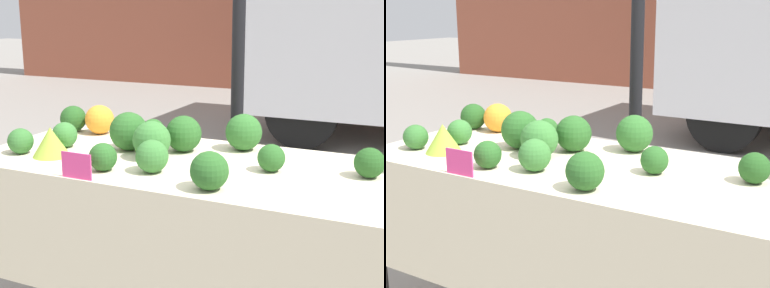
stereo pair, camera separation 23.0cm
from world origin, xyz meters
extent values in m
cylinder|color=black|center=(-0.04, 0.68, 1.16)|extent=(0.07, 0.07, 2.31)
cylinder|color=black|center=(-0.41, 3.86, 0.41)|extent=(0.81, 0.22, 0.81)
cylinder|color=black|center=(-0.41, 5.75, 0.41)|extent=(0.81, 0.22, 0.81)
cube|color=beige|center=(0.00, 0.00, 0.88)|extent=(1.94, 0.83, 0.03)
cube|color=beige|center=(0.00, -0.41, 0.62)|extent=(1.94, 0.01, 0.49)
cylinder|color=black|center=(-0.91, 0.36, 0.43)|extent=(0.05, 0.05, 0.87)
sphere|color=orange|center=(-0.67, 0.28, 0.97)|extent=(0.15, 0.15, 0.15)
cone|color=#93B238|center=(-0.61, -0.18, 0.96)|extent=(0.17, 0.17, 0.13)
sphere|color=#336B2D|center=(-0.77, -0.20, 0.96)|extent=(0.12, 0.12, 0.12)
sphere|color=#285B23|center=(-0.33, 0.25, 0.95)|extent=(0.12, 0.12, 0.12)
sphere|color=#387533|center=(-0.18, -0.03, 0.98)|extent=(0.17, 0.17, 0.17)
sphere|color=#285B23|center=(-0.28, -0.27, 0.96)|extent=(0.12, 0.12, 0.12)
sphere|color=#387533|center=(-0.66, -0.02, 0.96)|extent=(0.12, 0.12, 0.12)
sphere|color=#285B23|center=(0.35, 0.01, 0.95)|extent=(0.11, 0.11, 0.11)
sphere|color=#387533|center=(-0.08, -0.21, 0.97)|extent=(0.14, 0.14, 0.14)
sphere|color=#285B23|center=(0.21, -0.31, 0.97)|extent=(0.15, 0.15, 0.15)
sphere|color=#285B23|center=(-0.35, 0.06, 0.99)|extent=(0.18, 0.18, 0.18)
sphere|color=#2D6628|center=(0.14, 0.28, 0.98)|extent=(0.17, 0.17, 0.17)
sphere|color=#23511E|center=(0.73, 0.09, 0.96)|extent=(0.12, 0.12, 0.12)
sphere|color=#23511E|center=(-0.83, 0.27, 0.97)|extent=(0.14, 0.14, 0.14)
sphere|color=#285B23|center=(-0.11, 0.14, 0.98)|extent=(0.17, 0.17, 0.17)
cube|color=#E53D84|center=(-0.31, -0.40, 0.95)|extent=(0.14, 0.01, 0.10)
camera|label=1|loc=(0.93, -2.03, 1.55)|focal=50.00mm
camera|label=2|loc=(1.14, -1.92, 1.55)|focal=50.00mm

